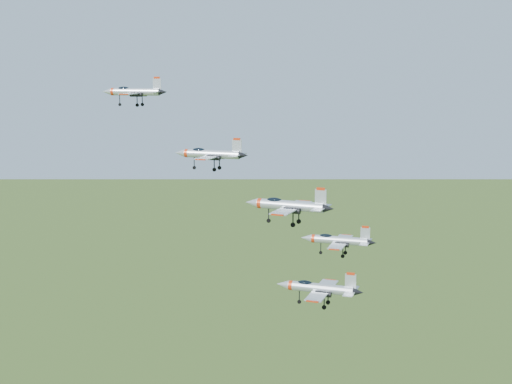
# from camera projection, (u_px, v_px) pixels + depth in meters

# --- Properties ---
(jet_lead) EXTENTS (11.38, 9.42, 3.04)m
(jet_lead) POSITION_uv_depth(u_px,v_px,m) (133.00, 92.00, 115.30)
(jet_lead) COLOR #B8BEC6
(jet_left_high) EXTENTS (11.59, 9.68, 3.10)m
(jet_left_high) POSITION_uv_depth(u_px,v_px,m) (210.00, 154.00, 104.29)
(jet_left_high) COLOR #B8BEC6
(jet_right_high) EXTENTS (12.05, 10.17, 3.25)m
(jet_right_high) POSITION_uv_depth(u_px,v_px,m) (288.00, 205.00, 91.11)
(jet_right_high) COLOR #B8BEC6
(jet_left_low) EXTENTS (12.38, 10.32, 3.31)m
(jet_left_low) POSITION_uv_depth(u_px,v_px,m) (337.00, 240.00, 114.56)
(jet_left_low) COLOR #B8BEC6
(jet_right_low) EXTENTS (11.45, 9.59, 3.07)m
(jet_right_low) POSITION_uv_depth(u_px,v_px,m) (318.00, 288.00, 90.76)
(jet_right_low) COLOR #B8BEC6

